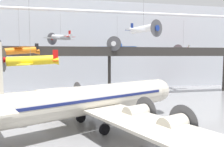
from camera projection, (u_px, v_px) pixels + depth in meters
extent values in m
plane|color=gray|center=(149.00, 131.00, 26.41)|extent=(260.00, 260.00, 0.00)
cube|color=silver|center=(101.00, 46.00, 60.34)|extent=(140.00, 3.00, 23.65)
cube|color=#2D2B28|center=(110.00, 54.00, 48.65)|extent=(110.00, 3.20, 0.90)
cube|color=#2D2B28|center=(112.00, 49.00, 47.07)|extent=(110.00, 0.12, 1.10)
cylinder|color=#2D2B28|center=(109.00, 76.00, 50.00)|extent=(0.70, 0.70, 9.00)
cylinder|color=#2D2B28|center=(224.00, 73.00, 56.29)|extent=(0.70, 0.70, 9.00)
cylinder|color=silver|center=(111.00, 12.00, 46.68)|extent=(120.00, 0.60, 0.60)
cylinder|color=beige|center=(90.00, 100.00, 27.14)|extent=(22.36, 12.59, 3.59)
sphere|color=beige|center=(158.00, 90.00, 34.41)|extent=(3.52, 3.52, 3.52)
cube|color=navy|center=(90.00, 97.00, 27.11)|extent=(20.93, 12.00, 0.32)
cube|color=beige|center=(65.00, 95.00, 35.02)|extent=(10.81, 15.53, 0.28)
cube|color=beige|center=(147.00, 124.00, 20.34)|extent=(10.81, 15.53, 0.28)
cylinder|color=beige|center=(84.00, 96.00, 33.36)|extent=(3.13, 2.66, 1.72)
cylinder|color=#4C4C51|center=(92.00, 95.00, 34.21)|extent=(1.39, 3.01, 3.27)
cylinder|color=beige|center=(70.00, 92.00, 37.36)|extent=(3.13, 2.66, 1.72)
cylinder|color=#4C4C51|center=(77.00, 91.00, 38.22)|extent=(1.39, 3.01, 3.27)
cylinder|color=beige|center=(136.00, 113.00, 23.86)|extent=(3.13, 2.66, 1.72)
cylinder|color=#4C4C51|center=(146.00, 111.00, 24.72)|extent=(1.39, 3.01, 3.27)
cylinder|color=beige|center=(173.00, 125.00, 19.85)|extent=(3.13, 2.66, 1.72)
cylinder|color=#4C4C51|center=(183.00, 122.00, 20.71)|extent=(1.39, 3.01, 3.27)
cylinder|color=#4C4C51|center=(150.00, 107.00, 33.58)|extent=(0.20, 0.20, 1.21)
cylinder|color=black|center=(150.00, 111.00, 33.63)|extent=(1.34, 0.88, 1.30)
cylinder|color=#4C4C51|center=(81.00, 113.00, 29.81)|extent=(0.20, 0.20, 1.21)
cylinder|color=black|center=(81.00, 118.00, 29.86)|extent=(1.34, 0.88, 1.30)
cylinder|color=#4C4C51|center=(104.00, 124.00, 25.19)|extent=(0.20, 0.20, 1.21)
cylinder|color=black|center=(104.00, 129.00, 25.24)|extent=(1.34, 0.88, 1.30)
cylinder|color=#1E4CAD|center=(117.00, 45.00, 50.00)|extent=(3.69, 5.91, 1.56)
cone|color=white|center=(114.00, 44.00, 46.98)|extent=(1.42, 1.36, 1.10)
cylinder|color=#4C4C51|center=(114.00, 44.00, 46.77)|extent=(2.89, 1.41, 3.18)
cone|color=#1E4CAD|center=(120.00, 46.00, 52.80)|extent=(1.65, 1.93, 1.13)
cube|color=#1E4CAD|center=(117.00, 47.00, 49.68)|extent=(8.68, 5.16, 0.10)
cube|color=white|center=(120.00, 43.00, 53.08)|extent=(0.37, 0.68, 1.47)
cube|color=white|center=(120.00, 46.00, 53.14)|extent=(3.18, 2.03, 0.06)
cylinder|color=slate|center=(117.00, 29.00, 49.70)|extent=(0.04, 0.04, 5.97)
cylinder|color=orange|center=(20.00, 51.00, 39.34)|extent=(5.68, 3.79, 1.63)
cone|color=black|center=(1.00, 49.00, 37.39)|extent=(1.34, 1.39, 1.07)
cylinder|color=#4C4C51|center=(0.00, 49.00, 37.25)|extent=(1.49, 2.74, 3.09)
cone|color=orange|center=(35.00, 52.00, 41.16)|extent=(1.90, 1.65, 1.13)
cube|color=orange|center=(18.00, 48.00, 39.07)|extent=(5.32, 8.30, 0.10)
cube|color=black|center=(37.00, 47.00, 41.31)|extent=(0.64, 0.38, 1.43)
cube|color=black|center=(37.00, 51.00, 41.37)|extent=(2.07, 3.05, 0.06)
cylinder|color=slate|center=(19.00, 27.00, 38.98)|extent=(0.04, 0.04, 7.39)
cylinder|color=silver|center=(143.00, 29.00, 34.57)|extent=(3.01, 4.81, 1.24)
cone|color=navy|center=(156.00, 28.00, 32.59)|extent=(1.16, 1.11, 0.90)
cylinder|color=#4C4C51|center=(156.00, 28.00, 32.45)|extent=(2.35, 1.16, 2.59)
cone|color=silver|center=(133.00, 30.00, 36.40)|extent=(1.34, 1.57, 0.91)
cube|color=silver|center=(145.00, 31.00, 34.36)|extent=(7.06, 4.22, 0.10)
cube|color=navy|center=(132.00, 27.00, 36.59)|extent=(0.31, 0.55, 1.20)
cube|color=navy|center=(132.00, 30.00, 36.65)|extent=(2.59, 1.66, 0.06)
cylinder|color=slate|center=(144.00, 12.00, 34.35)|extent=(0.04, 0.04, 4.26)
cylinder|color=silver|center=(61.00, 37.00, 47.56)|extent=(4.26, 4.48, 1.45)
cone|color=red|center=(53.00, 39.00, 49.10)|extent=(1.26, 1.26, 0.94)
cylinder|color=#4C4C51|center=(52.00, 39.00, 49.21)|extent=(2.03, 1.89, 2.73)
cone|color=silver|center=(69.00, 36.00, 46.13)|extent=(1.62, 1.65, 1.00)
cube|color=silver|center=(60.00, 39.00, 47.76)|extent=(6.45, 6.11, 0.10)
cube|color=red|center=(70.00, 34.00, 45.91)|extent=(0.46, 0.49, 1.26)
cube|color=red|center=(70.00, 37.00, 45.97)|extent=(2.42, 2.31, 0.06)
cylinder|color=slate|center=(60.00, 24.00, 47.33)|extent=(0.04, 0.04, 4.48)
cylinder|color=yellow|center=(31.00, 61.00, 29.64)|extent=(6.07, 1.41, 1.49)
cone|color=red|center=(5.00, 60.00, 28.89)|extent=(1.02, 1.15, 1.12)
cylinder|color=#4C4C51|center=(4.00, 60.00, 28.84)|extent=(0.13, 3.23, 3.23)
cone|color=yellow|center=(53.00, 61.00, 30.34)|extent=(1.68, 1.10, 1.12)
cube|color=yellow|center=(28.00, 63.00, 29.59)|extent=(1.72, 9.10, 0.10)
cube|color=red|center=(55.00, 55.00, 30.35)|extent=(0.73, 0.08, 1.49)
cube|color=red|center=(56.00, 61.00, 30.42)|extent=(0.82, 3.25, 0.06)
cylinder|color=slate|center=(29.00, 23.00, 29.22)|extent=(0.04, 0.04, 8.83)
cylinder|color=red|center=(183.00, 51.00, 56.04)|extent=(1.56, 5.60, 1.65)
cone|color=silver|center=(178.00, 50.00, 58.84)|extent=(1.08, 0.98, 1.02)
cylinder|color=#4C4C51|center=(178.00, 50.00, 59.03)|extent=(2.93, 0.27, 2.94)
cone|color=red|center=(188.00, 52.00, 53.44)|extent=(1.08, 1.62, 1.10)
cube|color=red|center=(182.00, 49.00, 56.32)|extent=(8.32, 1.96, 0.10)
cube|color=silver|center=(189.00, 48.00, 53.03)|extent=(0.11, 0.67, 1.36)
cube|color=silver|center=(189.00, 50.00, 53.09)|extent=(2.98, 0.89, 0.06)
cylinder|color=slate|center=(183.00, 35.00, 55.69)|extent=(0.04, 0.04, 7.09)
cylinder|color=#B2B5BA|center=(183.00, 120.00, 30.90)|extent=(0.36, 0.36, 0.04)
cylinder|color=#B2B5BA|center=(183.00, 117.00, 30.85)|extent=(0.07, 0.07, 0.95)
sphere|color=#B2B5BA|center=(183.00, 113.00, 30.81)|extent=(0.10, 0.10, 0.10)
cube|color=#4C4C51|center=(193.00, 121.00, 29.33)|extent=(0.29, 0.43, 0.70)
cube|color=#232326|center=(193.00, 117.00, 29.28)|extent=(0.32, 0.74, 0.73)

